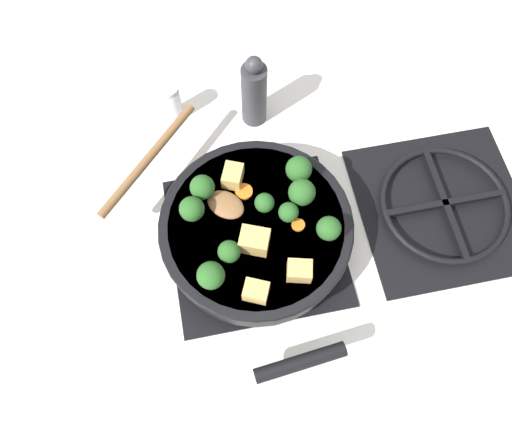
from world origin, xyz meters
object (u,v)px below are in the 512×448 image
skillet_pan (256,231)px  salt_shaker (172,102)px  pepper_mill (254,93)px  wooden_spoon (179,177)px

skillet_pan → salt_shaker: salt_shaker is taller
skillet_pan → pepper_mill: (-0.27, 0.05, 0.02)m
wooden_spoon → salt_shaker: bearing=178.0°
skillet_pan → pepper_mill: 0.28m
skillet_pan → pepper_mill: pepper_mill is taller
skillet_pan → salt_shaker: bearing=-160.5°
pepper_mill → skillet_pan: bearing=-10.2°
skillet_pan → salt_shaker: size_ratio=4.86×
pepper_mill → wooden_spoon: bearing=-45.8°
skillet_pan → wooden_spoon: size_ratio=1.63×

